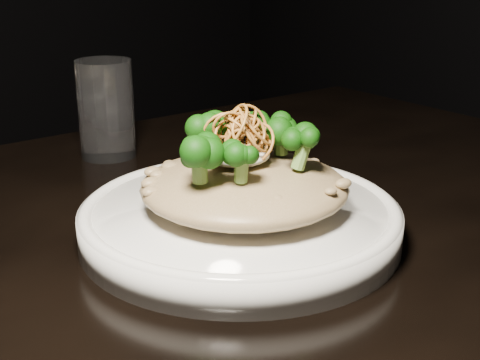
# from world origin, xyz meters

# --- Properties ---
(table) EXTENTS (1.10, 0.80, 0.75)m
(table) POSITION_xyz_m (0.00, 0.00, 0.67)
(table) COLOR black
(table) RESTS_ON ground
(plate) EXTENTS (0.29, 0.29, 0.03)m
(plate) POSITION_xyz_m (-0.00, -0.02, 0.76)
(plate) COLOR white
(plate) RESTS_ON table
(risotto) EXTENTS (0.18, 0.18, 0.04)m
(risotto) POSITION_xyz_m (0.00, -0.03, 0.80)
(risotto) COLOR brown
(risotto) RESTS_ON plate
(broccoli) EXTENTS (0.13, 0.13, 0.05)m
(broccoli) POSITION_xyz_m (-0.00, -0.03, 0.84)
(broccoli) COLOR black
(broccoli) RESTS_ON risotto
(cheese) EXTENTS (0.06, 0.06, 0.02)m
(cheese) POSITION_xyz_m (-0.00, -0.02, 0.83)
(cheese) COLOR silver
(cheese) RESTS_ON risotto
(shallots) EXTENTS (0.06, 0.06, 0.04)m
(shallots) POSITION_xyz_m (0.00, -0.02, 0.86)
(shallots) COLOR brown
(shallots) RESTS_ON cheese
(drinking_glass) EXTENTS (0.07, 0.07, 0.12)m
(drinking_glass) POSITION_xyz_m (0.02, 0.27, 0.81)
(drinking_glass) COLOR silver
(drinking_glass) RESTS_ON table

